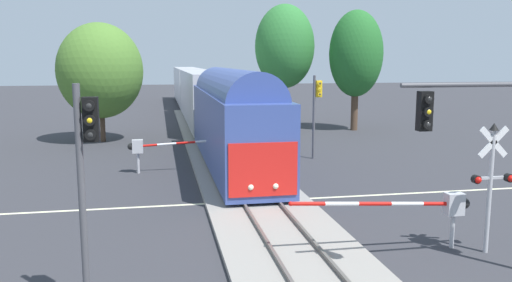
{
  "coord_description": "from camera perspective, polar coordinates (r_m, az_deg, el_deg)",
  "views": [
    {
      "loc": [
        -3.95,
        -20.88,
        5.92
      ],
      "look_at": [
        0.7,
        3.74,
        2.0
      ],
      "focal_mm": 36.2,
      "sensor_mm": 36.0,
      "label": 1
    }
  ],
  "objects": [
    {
      "name": "traffic_signal_far_side",
      "position": [
        31.25,
        6.7,
        4.17
      ],
      "size": [
        0.53,
        0.38,
        5.04
      ],
      "color": "#4C4C51",
      "rests_on": "ground"
    },
    {
      "name": "railway_track",
      "position": [
        22.03,
        0.01,
        -6.43
      ],
      "size": [
        4.4,
        80.0,
        0.32
      ],
      "color": "gray",
      "rests_on": "ground"
    },
    {
      "name": "traffic_signal_near_right",
      "position": [
        15.04,
        26.47,
        1.4
      ],
      "size": [
        4.89,
        0.38,
        5.56
      ],
      "color": "#4C4C51",
      "rests_on": "ground"
    },
    {
      "name": "ground_plane",
      "position": [
        22.06,
        0.01,
        -6.67
      ],
      "size": [
        220.0,
        220.0,
        0.0
      ],
      "primitive_type": "plane",
      "color": "#333338"
    },
    {
      "name": "commuter_train",
      "position": [
        49.45,
        -6.11,
        5.14
      ],
      "size": [
        3.04,
        63.6,
        5.16
      ],
      "color": "#384C93",
      "rests_on": "railway_track"
    },
    {
      "name": "oak_behind_train",
      "position": [
        39.26,
        -16.84,
        7.43
      ],
      "size": [
        6.12,
        6.12,
        8.63
      ],
      "color": "#4C3828",
      "rests_on": "ground"
    },
    {
      "name": "elm_centre_background",
      "position": [
        45.8,
        3.19,
        10.36
      ],
      "size": [
        5.2,
        5.2,
        10.76
      ],
      "color": "brown",
      "rests_on": "ground"
    },
    {
      "name": "traffic_signal_near_left",
      "position": [
        12.18,
        -18.26,
        -2.37
      ],
      "size": [
        0.53,
        0.38,
        5.42
      ],
      "color": "#4C4C51",
      "rests_on": "ground"
    },
    {
      "name": "crossing_signal_mast",
      "position": [
        17.26,
        24.58,
        -3.42
      ],
      "size": [
        1.36,
        0.44,
        4.06
      ],
      "color": "#B2B2B7",
      "rests_on": "ground"
    },
    {
      "name": "crossing_gate_near",
      "position": [
        17.19,
        19.13,
        -6.77
      ],
      "size": [
        5.91,
        0.4,
        1.8
      ],
      "color": "#B7B7BC",
      "rests_on": "ground"
    },
    {
      "name": "oak_far_right",
      "position": [
        44.77,
        11.0,
        9.41
      ],
      "size": [
        4.5,
        4.5,
        10.12
      ],
      "color": "#4C3828",
      "rests_on": "ground"
    },
    {
      "name": "road_centre_stripe",
      "position": [
        22.06,
        0.01,
        -6.66
      ],
      "size": [
        44.0,
        0.2,
        0.01
      ],
      "color": "beige",
      "rests_on": "ground"
    },
    {
      "name": "crossing_gate_far",
      "position": [
        27.82,
        -11.71,
        -0.61
      ],
      "size": [
        5.64,
        0.4,
        1.8
      ],
      "color": "#B7B7BC",
      "rests_on": "ground"
    }
  ]
}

